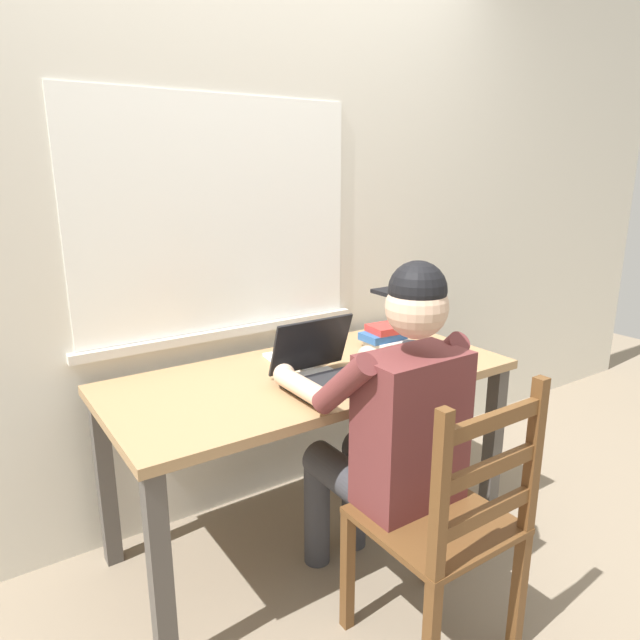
{
  "coord_description": "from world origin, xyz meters",
  "views": [
    {
      "loc": [
        -1.13,
        -1.73,
        1.5
      ],
      "look_at": [
        0.01,
        -0.05,
        0.95
      ],
      "focal_mm": 31.78,
      "sensor_mm": 36.0,
      "label": 1
    }
  ],
  "objects_px": {
    "wooden_chair": "(448,525)",
    "coffee_mug_dark": "(412,354)",
    "computer_mouse": "(395,369)",
    "seated_person": "(389,424)",
    "book_stack_main": "(385,336)",
    "desk": "(311,394)",
    "laptop": "(325,368)",
    "coffee_mug_white": "(313,343)"
  },
  "relations": [
    {
      "from": "desk",
      "to": "laptop",
      "type": "relative_size",
      "value": 4.74
    },
    {
      "from": "wooden_chair",
      "to": "book_stack_main",
      "type": "distance_m",
      "value": 0.98
    },
    {
      "from": "seated_person",
      "to": "computer_mouse",
      "type": "distance_m",
      "value": 0.35
    },
    {
      "from": "wooden_chair",
      "to": "book_stack_main",
      "type": "bearing_deg",
      "value": 61.89
    },
    {
      "from": "desk",
      "to": "coffee_mug_white",
      "type": "relative_size",
      "value": 13.09
    },
    {
      "from": "seated_person",
      "to": "computer_mouse",
      "type": "relative_size",
      "value": 12.37
    },
    {
      "from": "wooden_chair",
      "to": "coffee_mug_dark",
      "type": "bearing_deg",
      "value": 57.36
    },
    {
      "from": "seated_person",
      "to": "wooden_chair",
      "type": "bearing_deg",
      "value": -90.0
    },
    {
      "from": "desk",
      "to": "seated_person",
      "type": "bearing_deg",
      "value": -87.15
    },
    {
      "from": "desk",
      "to": "seated_person",
      "type": "height_order",
      "value": "seated_person"
    },
    {
      "from": "laptop",
      "to": "book_stack_main",
      "type": "height_order",
      "value": "laptop"
    },
    {
      "from": "wooden_chair",
      "to": "coffee_mug_dark",
      "type": "xyz_separation_m",
      "value": [
        0.36,
        0.56,
        0.32
      ]
    },
    {
      "from": "desk",
      "to": "coffee_mug_dark",
      "type": "distance_m",
      "value": 0.43
    },
    {
      "from": "laptop",
      "to": "book_stack_main",
      "type": "distance_m",
      "value": 0.51
    },
    {
      "from": "seated_person",
      "to": "book_stack_main",
      "type": "bearing_deg",
      "value": 50.8
    },
    {
      "from": "computer_mouse",
      "to": "coffee_mug_dark",
      "type": "bearing_deg",
      "value": 15.12
    },
    {
      "from": "wooden_chair",
      "to": "laptop",
      "type": "xyz_separation_m",
      "value": [
        -0.03,
        0.61,
        0.33
      ]
    },
    {
      "from": "seated_person",
      "to": "coffee_mug_white",
      "type": "distance_m",
      "value": 0.64
    },
    {
      "from": "desk",
      "to": "wooden_chair",
      "type": "xyz_separation_m",
      "value": [
        0.02,
        -0.72,
        -0.18
      ]
    },
    {
      "from": "laptop",
      "to": "coffee_mug_white",
      "type": "relative_size",
      "value": 2.76
    },
    {
      "from": "coffee_mug_dark",
      "to": "seated_person",
      "type": "bearing_deg",
      "value": -142.25
    },
    {
      "from": "wooden_chair",
      "to": "laptop",
      "type": "bearing_deg",
      "value": 93.16
    },
    {
      "from": "laptop",
      "to": "seated_person",
      "type": "bearing_deg",
      "value": -84.13
    },
    {
      "from": "desk",
      "to": "computer_mouse",
      "type": "distance_m",
      "value": 0.34
    },
    {
      "from": "computer_mouse",
      "to": "coffee_mug_dark",
      "type": "distance_m",
      "value": 0.13
    },
    {
      "from": "laptop",
      "to": "coffee_mug_dark",
      "type": "xyz_separation_m",
      "value": [
        0.39,
        -0.05,
        -0.0
      ]
    },
    {
      "from": "coffee_mug_white",
      "to": "book_stack_main",
      "type": "xyz_separation_m",
      "value": [
        0.33,
        -0.09,
        -0.0
      ]
    },
    {
      "from": "coffee_mug_dark",
      "to": "book_stack_main",
      "type": "height_order",
      "value": "coffee_mug_dark"
    },
    {
      "from": "computer_mouse",
      "to": "seated_person",
      "type": "bearing_deg",
      "value": -134.33
    },
    {
      "from": "computer_mouse",
      "to": "book_stack_main",
      "type": "height_order",
      "value": "book_stack_main"
    },
    {
      "from": "seated_person",
      "to": "computer_mouse",
      "type": "height_order",
      "value": "seated_person"
    },
    {
      "from": "coffee_mug_dark",
      "to": "computer_mouse",
      "type": "bearing_deg",
      "value": -164.88
    },
    {
      "from": "laptop",
      "to": "coffee_mug_white",
      "type": "bearing_deg",
      "value": 64.51
    },
    {
      "from": "laptop",
      "to": "coffee_mug_dark",
      "type": "relative_size",
      "value": 2.81
    },
    {
      "from": "seated_person",
      "to": "book_stack_main",
      "type": "xyz_separation_m",
      "value": [
        0.43,
        0.53,
        0.1
      ]
    },
    {
      "from": "coffee_mug_white",
      "to": "coffee_mug_dark",
      "type": "distance_m",
      "value": 0.43
    },
    {
      "from": "laptop",
      "to": "book_stack_main",
      "type": "bearing_deg",
      "value": 23.93
    },
    {
      "from": "coffee_mug_dark",
      "to": "book_stack_main",
      "type": "distance_m",
      "value": 0.27
    },
    {
      "from": "computer_mouse",
      "to": "laptop",
      "type": "bearing_deg",
      "value": 163.38
    },
    {
      "from": "laptop",
      "to": "computer_mouse",
      "type": "xyz_separation_m",
      "value": [
        0.27,
        -0.08,
        -0.04
      ]
    },
    {
      "from": "laptop",
      "to": "desk",
      "type": "bearing_deg",
      "value": 83.92
    },
    {
      "from": "computer_mouse",
      "to": "wooden_chair",
      "type": "bearing_deg",
      "value": -114.45
    }
  ]
}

